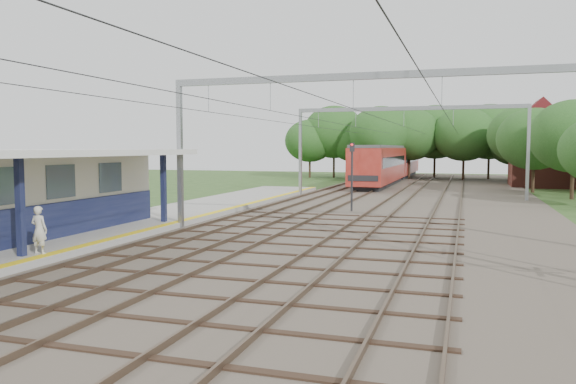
% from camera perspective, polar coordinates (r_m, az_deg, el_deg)
% --- Properties ---
extents(ground, '(160.00, 160.00, 0.00)m').
position_cam_1_polar(ground, '(12.19, -24.25, -14.32)').
color(ground, '#2D4C1E').
rests_on(ground, ground).
extents(ballast_bed, '(18.00, 90.00, 0.10)m').
position_cam_1_polar(ballast_bed, '(38.91, 11.96, -1.22)').
color(ballast_bed, '#473D33').
rests_on(ballast_bed, ground).
extents(platform, '(5.00, 52.00, 0.35)m').
position_cam_1_polar(platform, '(27.48, -16.41, -3.38)').
color(platform, gray).
rests_on(platform, ground).
extents(yellow_stripe, '(0.45, 52.00, 0.01)m').
position_cam_1_polar(yellow_stripe, '(26.27, -12.34, -3.26)').
color(yellow_stripe, yellow).
rests_on(yellow_stripe, platform).
extents(rail_tracks, '(11.80, 88.00, 0.15)m').
position_cam_1_polar(rail_tracks, '(39.22, 8.32, -0.94)').
color(rail_tracks, brown).
rests_on(rail_tracks, ballast_bed).
extents(catenary_system, '(17.22, 88.00, 7.00)m').
position_cam_1_polar(catenary_system, '(34.14, 10.28, 7.21)').
color(catenary_system, gray).
rests_on(catenary_system, ground).
extents(tree_band, '(31.72, 30.88, 8.82)m').
position_cam_1_polar(tree_band, '(65.78, 14.26, 5.28)').
color(tree_band, '#382619').
rests_on(tree_band, ground).
extents(house_far, '(8.00, 6.12, 8.66)m').
position_cam_1_polar(house_far, '(61.09, 25.41, 3.48)').
color(house_far, brown).
rests_on(house_far, ground).
extents(person, '(0.59, 0.40, 1.61)m').
position_cam_1_polar(person, '(20.29, -23.97, -3.54)').
color(person, beige).
rests_on(person, platform).
extents(train, '(3.07, 38.20, 4.02)m').
position_cam_1_polar(train, '(66.67, 10.51, 3.02)').
color(train, black).
rests_on(train, ballast_bed).
extents(signal_post, '(0.32, 0.29, 4.16)m').
position_cam_1_polar(signal_post, '(33.43, 6.51, 2.27)').
color(signal_post, black).
rests_on(signal_post, ground).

